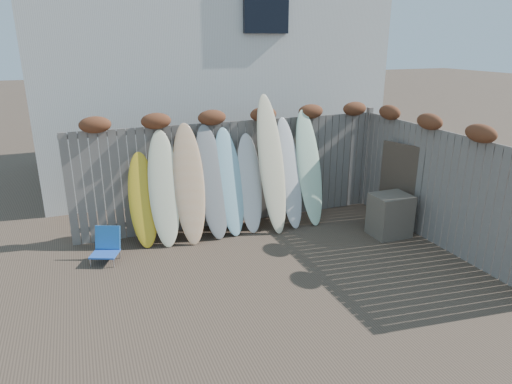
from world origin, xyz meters
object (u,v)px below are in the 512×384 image
object	(u,v)px
wooden_crate	(390,215)
surfboard_0	(143,200)
beach_chair	(106,246)
lattice_panel	(404,187)

from	to	relation	value
wooden_crate	surfboard_0	bearing A→B (deg)	163.18
beach_chair	lattice_panel	distance (m)	5.45
wooden_crate	surfboard_0	distance (m)	4.43
beach_chair	surfboard_0	distance (m)	0.99
beach_chair	surfboard_0	size ratio (longest dim) A/B	0.34
wooden_crate	surfboard_0	size ratio (longest dim) A/B	0.47
beach_chair	lattice_panel	xyz separation A→B (m)	(5.40, -0.58, 0.55)
beach_chair	wooden_crate	bearing A→B (deg)	-9.72
wooden_crate	lattice_panel	xyz separation A→B (m)	(0.48, 0.26, 0.41)
beach_chair	wooden_crate	distance (m)	4.99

